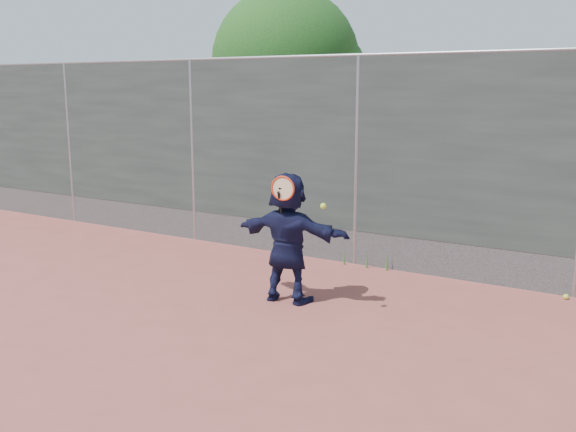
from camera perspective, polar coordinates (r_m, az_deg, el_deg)
The scene contains 7 objects.
ground at distance 6.72m, azimuth -7.09°, elevation -11.13°, with size 80.00×80.00×0.00m, color #9E4C42.
player at distance 7.69m, azimuth -0.00°, elevation -1.93°, with size 1.47×0.47×1.58m, color #141637.
ball_ground at distance 8.65m, azimuth 23.48°, elevation -6.60°, with size 0.07×0.07×0.07m, color #BBE031.
fence at distance 9.26m, azimuth 6.13°, elevation 5.25°, with size 20.00×0.06×3.03m.
swing_action at distance 7.35m, azimuth -0.13°, elevation 2.18°, with size 0.76×0.22×0.51m.
tree_left at distance 13.25m, azimuth 0.49°, elevation 13.03°, with size 3.15×3.00×4.53m.
weed_clump at distance 9.31m, azimuth 7.28°, elevation -3.83°, with size 0.68×0.07×0.30m.
Camera 1 is at (3.86, -4.86, 2.57)m, focal length 40.00 mm.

